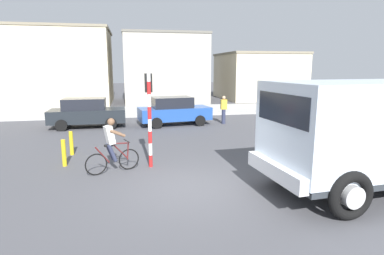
{
  "coord_description": "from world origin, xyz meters",
  "views": [
    {
      "loc": [
        -1.61,
        -8.01,
        3.24
      ],
      "look_at": [
        0.44,
        2.5,
        1.2
      ],
      "focal_mm": 29.6,
      "sensor_mm": 36.0,
      "label": 1
    }
  ],
  "objects_px": {
    "traffic_light_pole": "(149,104)",
    "bollard_far": "(71,143)",
    "pedestrian_near_kerb": "(224,109)",
    "car_red_near": "(174,111)",
    "cyclist": "(112,146)",
    "car_white_mid": "(87,113)",
    "bollard_near": "(64,153)",
    "truck_foreground": "(368,129)"
  },
  "relations": [
    {
      "from": "traffic_light_pole",
      "to": "cyclist",
      "type": "bearing_deg",
      "value": -160.77
    },
    {
      "from": "traffic_light_pole",
      "to": "car_white_mid",
      "type": "distance_m",
      "value": 8.3
    },
    {
      "from": "truck_foreground",
      "to": "bollard_near",
      "type": "xyz_separation_m",
      "value": [
        -8.24,
        3.77,
        -1.22
      ]
    },
    {
      "from": "pedestrian_near_kerb",
      "to": "truck_foreground",
      "type": "bearing_deg",
      "value": -86.15
    },
    {
      "from": "truck_foreground",
      "to": "bollard_near",
      "type": "bearing_deg",
      "value": 155.39
    },
    {
      "from": "cyclist",
      "to": "bollard_near",
      "type": "distance_m",
      "value": 1.93
    },
    {
      "from": "bollard_near",
      "to": "bollard_far",
      "type": "distance_m",
      "value": 1.4
    },
    {
      "from": "truck_foreground",
      "to": "car_red_near",
      "type": "xyz_separation_m",
      "value": [
        -3.6,
        10.75,
        -0.85
      ]
    },
    {
      "from": "pedestrian_near_kerb",
      "to": "bollard_near",
      "type": "distance_m",
      "value": 10.13
    },
    {
      "from": "car_red_near",
      "to": "pedestrian_near_kerb",
      "type": "bearing_deg",
      "value": -3.99
    },
    {
      "from": "truck_foreground",
      "to": "car_white_mid",
      "type": "height_order",
      "value": "truck_foreground"
    },
    {
      "from": "car_red_near",
      "to": "car_white_mid",
      "type": "bearing_deg",
      "value": 178.32
    },
    {
      "from": "truck_foreground",
      "to": "traffic_light_pole",
      "type": "xyz_separation_m",
      "value": [
        -5.42,
        3.23,
        0.4
      ]
    },
    {
      "from": "bollard_near",
      "to": "pedestrian_near_kerb",
      "type": "bearing_deg",
      "value": 41.98
    },
    {
      "from": "pedestrian_near_kerb",
      "to": "cyclist",
      "type": "bearing_deg",
      "value": -127.38
    },
    {
      "from": "pedestrian_near_kerb",
      "to": "bollard_far",
      "type": "xyz_separation_m",
      "value": [
        -7.53,
        -5.37,
        -0.4
      ]
    },
    {
      "from": "car_white_mid",
      "to": "bollard_near",
      "type": "distance_m",
      "value": 7.12
    },
    {
      "from": "truck_foreground",
      "to": "bollard_near",
      "type": "relative_size",
      "value": 6.23
    },
    {
      "from": "traffic_light_pole",
      "to": "bollard_far",
      "type": "xyz_separation_m",
      "value": [
        -2.82,
        1.95,
        -1.62
      ]
    },
    {
      "from": "traffic_light_pole",
      "to": "bollard_far",
      "type": "distance_m",
      "value": 3.79
    },
    {
      "from": "pedestrian_near_kerb",
      "to": "bollard_near",
      "type": "relative_size",
      "value": 1.8
    },
    {
      "from": "traffic_light_pole",
      "to": "bollard_far",
      "type": "relative_size",
      "value": 3.56
    },
    {
      "from": "cyclist",
      "to": "car_white_mid",
      "type": "bearing_deg",
      "value": 102.17
    },
    {
      "from": "cyclist",
      "to": "pedestrian_near_kerb",
      "type": "xyz_separation_m",
      "value": [
        5.91,
        7.74,
        -0.02
      ]
    },
    {
      "from": "pedestrian_near_kerb",
      "to": "car_white_mid",
      "type": "bearing_deg",
      "value": 177.44
    },
    {
      "from": "car_red_near",
      "to": "bollard_far",
      "type": "xyz_separation_m",
      "value": [
        -4.63,
        -5.57,
        -0.37
      ]
    },
    {
      "from": "traffic_light_pole",
      "to": "car_red_near",
      "type": "distance_m",
      "value": 7.84
    },
    {
      "from": "truck_foreground",
      "to": "pedestrian_near_kerb",
      "type": "distance_m",
      "value": 10.6
    },
    {
      "from": "pedestrian_near_kerb",
      "to": "bollard_far",
      "type": "bearing_deg",
      "value": -144.48
    },
    {
      "from": "car_white_mid",
      "to": "bollard_far",
      "type": "relative_size",
      "value": 4.47
    },
    {
      "from": "cyclist",
      "to": "car_white_mid",
      "type": "xyz_separation_m",
      "value": [
        -1.74,
        8.08,
        -0.05
      ]
    },
    {
      "from": "cyclist",
      "to": "traffic_light_pole",
      "type": "bearing_deg",
      "value": 19.23
    },
    {
      "from": "car_red_near",
      "to": "bollard_near",
      "type": "height_order",
      "value": "car_red_near"
    },
    {
      "from": "truck_foreground",
      "to": "pedestrian_near_kerb",
      "type": "xyz_separation_m",
      "value": [
        -0.71,
        10.54,
        -0.82
      ]
    },
    {
      "from": "bollard_far",
      "to": "truck_foreground",
      "type": "bearing_deg",
      "value": -32.13
    },
    {
      "from": "traffic_light_pole",
      "to": "pedestrian_near_kerb",
      "type": "xyz_separation_m",
      "value": [
        4.71,
        7.32,
        -1.22
      ]
    },
    {
      "from": "bollard_near",
      "to": "car_red_near",
      "type": "bearing_deg",
      "value": 56.39
    },
    {
      "from": "cyclist",
      "to": "bollard_near",
      "type": "height_order",
      "value": "cyclist"
    },
    {
      "from": "car_red_near",
      "to": "bollard_far",
      "type": "distance_m",
      "value": 7.26
    },
    {
      "from": "car_white_mid",
      "to": "bollard_far",
      "type": "height_order",
      "value": "car_white_mid"
    },
    {
      "from": "cyclist",
      "to": "car_red_near",
      "type": "distance_m",
      "value": 8.49
    },
    {
      "from": "bollard_far",
      "to": "pedestrian_near_kerb",
      "type": "bearing_deg",
      "value": 35.52
    }
  ]
}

